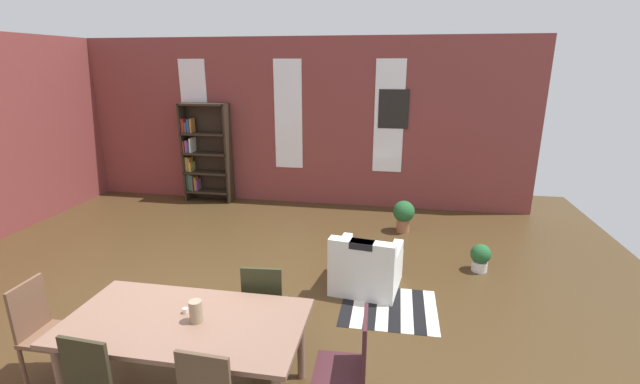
{
  "coord_description": "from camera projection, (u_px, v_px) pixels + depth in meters",
  "views": [
    {
      "loc": [
        2.09,
        -3.88,
        2.75
      ],
      "look_at": [
        1.13,
        1.54,
        1.1
      ],
      "focal_mm": 24.2,
      "sensor_mm": 36.0,
      "label": 1
    }
  ],
  "objects": [
    {
      "name": "framed_picture",
      "position": [
        394.0,
        109.0,
        8.01
      ],
      "size": [
        0.56,
        0.03,
        0.72
      ],
      "primitive_type": "cube",
      "color": "black"
    },
    {
      "name": "back_wall_brick",
      "position": [
        289.0,
        123.0,
        8.51
      ],
      "size": [
        9.33,
        0.12,
        3.23
      ],
      "primitive_type": "cube",
      "color": "brown",
      "rests_on": "ground"
    },
    {
      "name": "tealight_candle_0",
      "position": [
        192.0,
        302.0,
        3.71
      ],
      "size": [
        0.04,
        0.04,
        0.04
      ],
      "primitive_type": "cylinder",
      "color": "silver",
      "rests_on": "dining_table"
    },
    {
      "name": "dining_chair_head_left",
      "position": [
        44.0,
        329.0,
        3.78
      ],
      "size": [
        0.4,
        0.4,
        0.95
      ],
      "color": "brown",
      "rests_on": "ground"
    },
    {
      "name": "dining_chair_head_right",
      "position": [
        349.0,
        364.0,
        3.33
      ],
      "size": [
        0.41,
        0.41,
        0.95
      ],
      "color": "#411E24",
      "rests_on": "ground"
    },
    {
      "name": "potted_plant_corner",
      "position": [
        480.0,
        257.0,
        5.89
      ],
      "size": [
        0.27,
        0.27,
        0.39
      ],
      "color": "silver",
      "rests_on": "ground"
    },
    {
      "name": "window_pane_2",
      "position": [
        389.0,
        117.0,
        8.07
      ],
      "size": [
        0.55,
        0.02,
        2.1
      ],
      "primitive_type": "cube",
      "color": "white"
    },
    {
      "name": "armchair_white",
      "position": [
        366.0,
        268.0,
        5.42
      ],
      "size": [
        0.91,
        0.91,
        0.75
      ],
      "color": "white",
      "rests_on": "ground"
    },
    {
      "name": "bookshelf_tall",
      "position": [
        204.0,
        153.0,
        8.74
      ],
      "size": [
        0.98,
        0.32,
        1.99
      ],
      "color": "#2D2319",
      "rests_on": "ground"
    },
    {
      "name": "dining_chair_far_right",
      "position": [
        265.0,
        304.0,
        4.16
      ],
      "size": [
        0.43,
        0.43,
        0.95
      ],
      "color": "#30321C",
      "rests_on": "ground"
    },
    {
      "name": "potted_plant_by_shelf",
      "position": [
        404.0,
        214.0,
        7.25
      ],
      "size": [
        0.36,
        0.36,
        0.54
      ],
      "color": "#9E6042",
      "rests_on": "ground"
    },
    {
      "name": "window_pane_1",
      "position": [
        288.0,
        115.0,
        8.4
      ],
      "size": [
        0.55,
        0.02,
        2.1
      ],
      "primitive_type": "cube",
      "color": "white"
    },
    {
      "name": "striped_rug",
      "position": [
        389.0,
        308.0,
        5.04
      ],
      "size": [
        1.1,
        0.96,
        0.01
      ],
      "color": "black",
      "rests_on": "ground"
    },
    {
      "name": "dining_table",
      "position": [
        185.0,
        328.0,
        3.51
      ],
      "size": [
        1.94,
        1.0,
        0.76
      ],
      "color": "#805D4C",
      "rests_on": "ground"
    },
    {
      "name": "ground_plane",
      "position": [
        196.0,
        320.0,
        4.79
      ],
      "size": [
        11.37,
        11.37,
        0.0
      ],
      "primitive_type": "plane",
      "color": "#433019"
    },
    {
      "name": "window_pane_0",
      "position": [
        195.0,
        113.0,
        8.73
      ],
      "size": [
        0.55,
        0.02,
        2.1
      ],
      "primitive_type": "cube",
      "color": "white"
    },
    {
      "name": "tealight_candle_1",
      "position": [
        185.0,
        311.0,
        3.57
      ],
      "size": [
        0.04,
        0.04,
        0.04
      ],
      "primitive_type": "cylinder",
      "color": "silver",
      "rests_on": "dining_table"
    },
    {
      "name": "vase_on_table",
      "position": [
        196.0,
        311.0,
        3.44
      ],
      "size": [
        0.11,
        0.11,
        0.18
      ],
      "primitive_type": "cylinder",
      "color": "#998466",
      "rests_on": "dining_table"
    }
  ]
}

